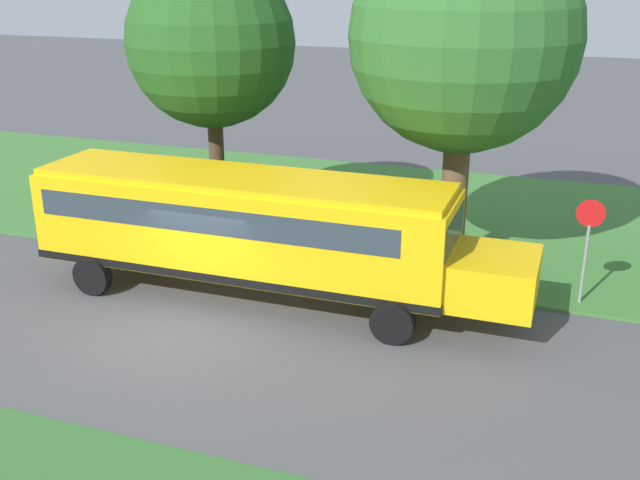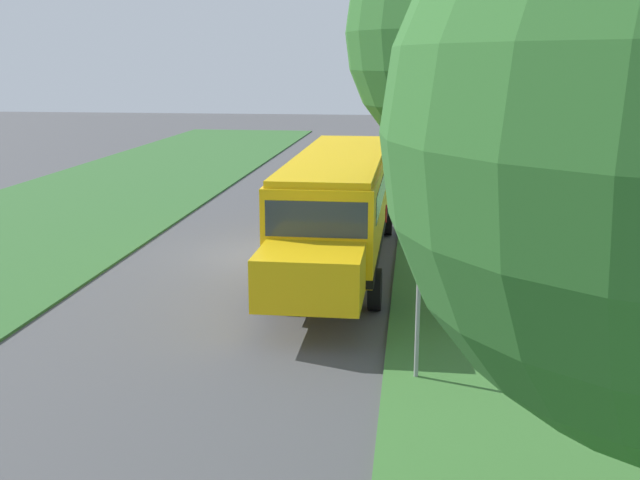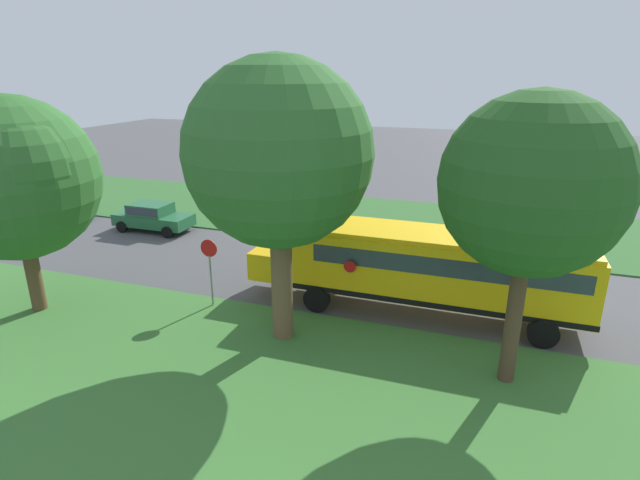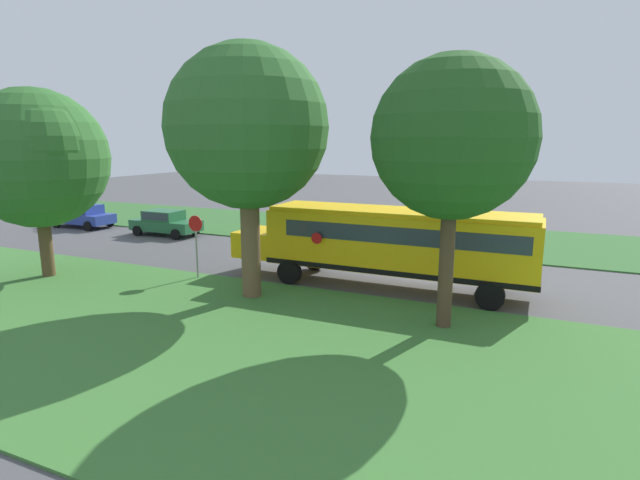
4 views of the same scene
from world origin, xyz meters
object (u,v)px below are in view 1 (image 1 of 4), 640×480
at_px(oak_tree_roadside_mid, 461,38).
at_px(stop_sign, 587,240).
at_px(school_bus, 253,225).
at_px(oak_tree_beside_bus, 209,42).

distance_m(oak_tree_roadside_mid, stop_sign, 5.88).
relative_size(school_bus, stop_sign, 4.53).
height_order(oak_tree_beside_bus, oak_tree_roadside_mid, oak_tree_roadside_mid).
xyz_separation_m(school_bus, stop_sign, (-2.22, 7.82, -0.19)).
bearing_deg(oak_tree_beside_bus, oak_tree_roadside_mid, 88.38).
relative_size(school_bus, oak_tree_roadside_mid, 1.35).
bearing_deg(school_bus, oak_tree_beside_bus, -142.07).
height_order(oak_tree_roadside_mid, stop_sign, oak_tree_roadside_mid).
relative_size(oak_tree_roadside_mid, stop_sign, 3.35).
xyz_separation_m(school_bus, oak_tree_roadside_mid, (-3.54, 4.25, 4.29)).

